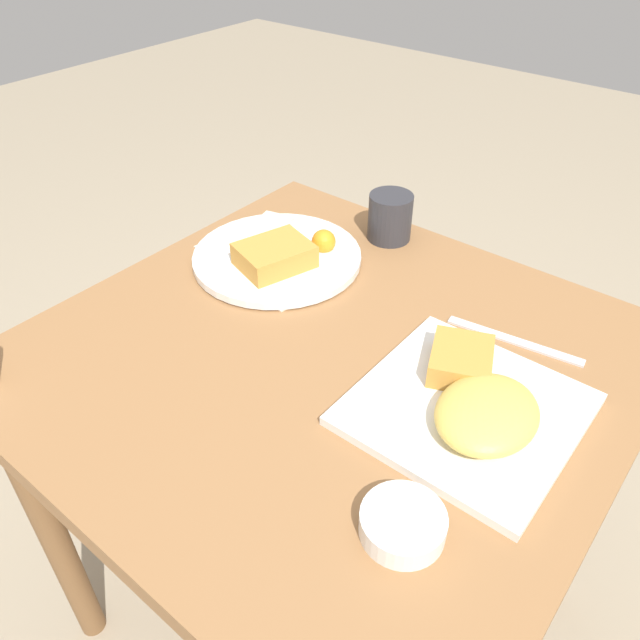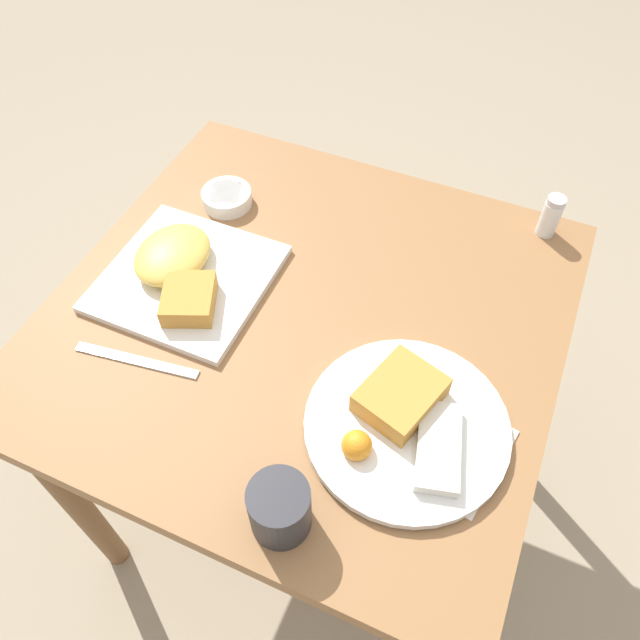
# 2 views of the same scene
# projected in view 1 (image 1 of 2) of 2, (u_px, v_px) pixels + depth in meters

# --- Properties ---
(ground_plane) EXTENTS (8.00, 8.00, 0.00)m
(ground_plane) POSITION_uv_depth(u_px,v_px,m) (325.00, 604.00, 1.38)
(ground_plane) COLOR gray
(dining_table) EXTENTS (0.82, 0.84, 0.74)m
(dining_table) POSITION_uv_depth(u_px,v_px,m) (327.00, 399.00, 0.99)
(dining_table) COLOR olive
(dining_table) RESTS_ON ground_plane
(menu_card) EXTENTS (0.21, 0.29, 0.00)m
(menu_card) POSITION_uv_depth(u_px,v_px,m) (271.00, 261.00, 1.13)
(menu_card) COLOR beige
(menu_card) RESTS_ON dining_table
(plate_square_near) EXTENTS (0.28, 0.28, 0.06)m
(plate_square_near) POSITION_uv_depth(u_px,v_px,m) (472.00, 404.00, 0.81)
(plate_square_near) COLOR white
(plate_square_near) RESTS_ON dining_table
(plate_oval_far) EXTENTS (0.30, 0.30, 0.05)m
(plate_oval_far) POSITION_uv_depth(u_px,v_px,m) (277.00, 254.00, 1.11)
(plate_oval_far) COLOR white
(plate_oval_far) RESTS_ON menu_card
(sauce_ramekin) EXTENTS (0.10, 0.10, 0.03)m
(sauce_ramekin) POSITION_uv_depth(u_px,v_px,m) (403.00, 523.00, 0.68)
(sauce_ramekin) COLOR white
(sauce_ramekin) RESTS_ON dining_table
(butter_knife) EXTENTS (0.05, 0.21, 0.00)m
(butter_knife) POSITION_uv_depth(u_px,v_px,m) (514.00, 341.00, 0.95)
(butter_knife) COLOR silver
(butter_knife) RESTS_ON dining_table
(coffee_mug) EXTENTS (0.08, 0.08, 0.09)m
(coffee_mug) POSITION_uv_depth(u_px,v_px,m) (390.00, 217.00, 1.17)
(coffee_mug) COLOR #2D2D33
(coffee_mug) RESTS_ON dining_table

